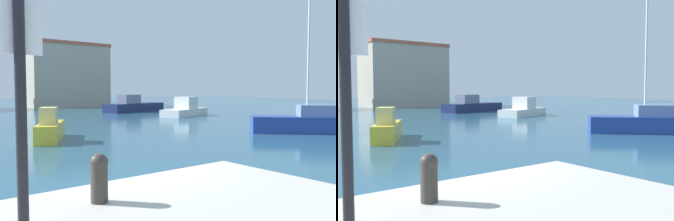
# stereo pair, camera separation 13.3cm
# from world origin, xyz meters

# --- Properties ---
(water) EXTENTS (160.00, 160.00, 0.00)m
(water) POSITION_xyz_m (15.00, 20.00, 0.00)
(water) COLOR #285670
(water) RESTS_ON ground
(mooring_bollard) EXTENTS (0.25, 0.25, 0.67)m
(mooring_bollard) POSITION_xyz_m (-1.28, -2.10, 1.45)
(mooring_bollard) COLOR #38332D
(mooring_bollard) RESTS_ON pier_quay
(sailboat_blue_far_right) EXTENTS (5.92, 5.98, 9.29)m
(sailboat_blue_far_right) POSITION_xyz_m (16.51, 5.36, 0.65)
(sailboat_blue_far_right) COLOR #233D93
(sailboat_blue_far_right) RESTS_ON water
(motorboat_white_outer_mooring) EXTENTS (6.70, 4.29, 1.89)m
(motorboat_white_outer_mooring) POSITION_xyz_m (20.00, 20.78, 0.63)
(motorboat_white_outer_mooring) COLOR white
(motorboat_white_outer_mooring) RESTS_ON water
(motorboat_yellow_near_pier) EXTENTS (2.84, 4.24, 1.73)m
(motorboat_yellow_near_pier) POSITION_xyz_m (3.08, 11.85, 0.60)
(motorboat_yellow_near_pier) COLOR gold
(motorboat_yellow_near_pier) RESTS_ON water
(motorboat_navy_behind_lamppost) EXTENTS (8.46, 4.30, 2.03)m
(motorboat_navy_behind_lamppost) POSITION_xyz_m (19.67, 29.80, 0.67)
(motorboat_navy_behind_lamppost) COLOR #19234C
(motorboat_navy_behind_lamppost) RESTS_ON water
(harbor_office) EXTENTS (12.17, 7.80, 9.75)m
(harbor_office) POSITION_xyz_m (18.62, 48.05, 4.89)
(harbor_office) COLOR #B2A893
(harbor_office) RESTS_ON ground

